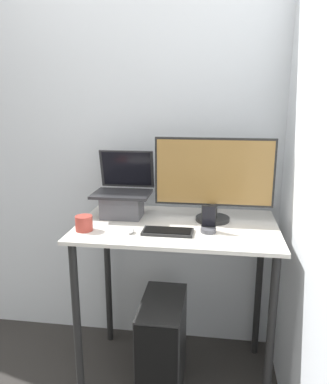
{
  "coord_description": "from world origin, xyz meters",
  "views": [
    {
      "loc": [
        0.21,
        -1.59,
        1.64
      ],
      "look_at": [
        -0.07,
        0.33,
        1.14
      ],
      "focal_mm": 35.0,
      "sensor_mm": 36.0,
      "label": 1
    }
  ],
  "objects_px": {
    "cell_phone": "(208,225)",
    "keyboard": "(168,232)",
    "laptop": "(123,199)",
    "mouse": "(131,231)",
    "computer_tower": "(162,343)",
    "monitor": "(214,179)"
  },
  "relations": [
    {
      "from": "mouse",
      "to": "computer_tower",
      "type": "height_order",
      "value": "mouse"
    },
    {
      "from": "cell_phone",
      "to": "computer_tower",
      "type": "bearing_deg",
      "value": 176.95
    },
    {
      "from": "laptop",
      "to": "monitor",
      "type": "relative_size",
      "value": 0.57
    },
    {
      "from": "computer_tower",
      "to": "laptop",
      "type": "bearing_deg",
      "value": 144.08
    },
    {
      "from": "cell_phone",
      "to": "mouse",
      "type": "bearing_deg",
      "value": -169.18
    },
    {
      "from": "monitor",
      "to": "mouse",
      "type": "relative_size",
      "value": 11.53
    },
    {
      "from": "laptop",
      "to": "mouse",
      "type": "height_order",
      "value": "laptop"
    },
    {
      "from": "mouse",
      "to": "cell_phone",
      "type": "bearing_deg",
      "value": 10.82
    },
    {
      "from": "laptop",
      "to": "mouse",
      "type": "distance_m",
      "value": 0.31
    },
    {
      "from": "cell_phone",
      "to": "keyboard",
      "type": "bearing_deg",
      "value": -167.41
    },
    {
      "from": "monitor",
      "to": "laptop",
      "type": "bearing_deg",
      "value": 178.96
    },
    {
      "from": "mouse",
      "to": "cell_phone",
      "type": "height_order",
      "value": "cell_phone"
    },
    {
      "from": "keyboard",
      "to": "monitor",
      "type": "bearing_deg",
      "value": 46.71
    },
    {
      "from": "keyboard",
      "to": "cell_phone",
      "type": "relative_size",
      "value": 1.82
    },
    {
      "from": "monitor",
      "to": "computer_tower",
      "type": "xyz_separation_m",
      "value": [
        -0.26,
        -0.18,
        -0.93
      ]
    },
    {
      "from": "keyboard",
      "to": "computer_tower",
      "type": "bearing_deg",
      "value": 122.29
    },
    {
      "from": "keyboard",
      "to": "cell_phone",
      "type": "distance_m",
      "value": 0.21
    },
    {
      "from": "cell_phone",
      "to": "computer_tower",
      "type": "relative_size",
      "value": 0.26
    },
    {
      "from": "laptop",
      "to": "monitor",
      "type": "bearing_deg",
      "value": -1.04
    },
    {
      "from": "laptop",
      "to": "keyboard",
      "type": "distance_m",
      "value": 0.4
    },
    {
      "from": "cell_phone",
      "to": "computer_tower",
      "type": "distance_m",
      "value": 0.77
    },
    {
      "from": "laptop",
      "to": "cell_phone",
      "type": "distance_m",
      "value": 0.54
    }
  ]
}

